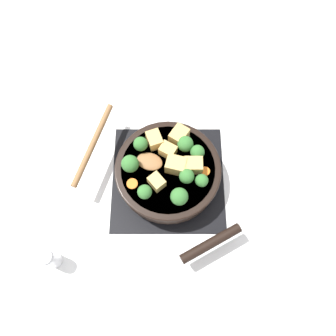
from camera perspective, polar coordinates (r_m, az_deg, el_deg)
name	(u,v)px	position (r m, az deg, el deg)	size (l,w,h in m)	color
ground_plane	(168,179)	(0.92, 0.00, -1.88)	(2.40, 2.40, 0.00)	white
front_burner_grate	(168,177)	(0.91, 0.00, -1.62)	(0.31, 0.31, 0.03)	black
skillet_pan	(168,172)	(0.86, 0.08, -0.73)	(0.32, 0.38, 0.06)	black
wooden_spoon	(116,151)	(0.86, -8.98, 2.93)	(0.24, 0.24, 0.02)	olive
tofu_cube_center_large	(155,140)	(0.86, -2.36, 4.94)	(0.04, 0.04, 0.04)	tan
tofu_cube_near_handle	(193,165)	(0.83, 4.42, 0.61)	(0.05, 0.04, 0.04)	tan
tofu_cube_east_chunk	(169,151)	(0.85, 0.12, 3.06)	(0.04, 0.03, 0.03)	tan
tofu_cube_west_chunk	(179,136)	(0.86, 1.95, 5.65)	(0.05, 0.04, 0.04)	tan
tofu_cube_back_piece	(157,182)	(0.81, -2.00, -2.42)	(0.04, 0.03, 0.03)	tan
tofu_cube_front_piece	(176,165)	(0.83, 1.36, 0.55)	(0.05, 0.04, 0.04)	tan
broccoli_floret_near_spoon	(130,162)	(0.82, -6.60, 1.03)	(0.04, 0.04, 0.05)	#709956
broccoli_floret_center_top	(185,144)	(0.84, 3.05, 4.19)	(0.04, 0.04, 0.05)	#709956
broccoli_floret_east_rim	(187,176)	(0.81, 3.26, -1.46)	(0.04, 0.04, 0.05)	#709956
broccoli_floret_west_rim	(141,144)	(0.85, -4.78, 4.20)	(0.04, 0.04, 0.04)	#709956
broccoli_floret_north_edge	(179,197)	(0.79, 1.95, -5.00)	(0.04, 0.04, 0.05)	#709956
broccoli_floret_south_cluster	(202,181)	(0.81, 5.88, -2.21)	(0.03, 0.03, 0.04)	#709956
broccoli_floret_mid_floret	(197,152)	(0.84, 5.14, 2.75)	(0.04, 0.04, 0.04)	#709956
broccoli_floret_small_inner	(145,192)	(0.80, -4.11, -4.16)	(0.04, 0.04, 0.04)	#709956
carrot_slice_orange_thin	(132,184)	(0.83, -6.27, -2.72)	(0.03, 0.03, 0.01)	orange
carrot_slice_near_center	(205,171)	(0.84, 6.47, -0.60)	(0.02, 0.02, 0.01)	orange
salt_shaker	(50,258)	(0.88, -19.84, -14.58)	(0.04, 0.04, 0.09)	white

